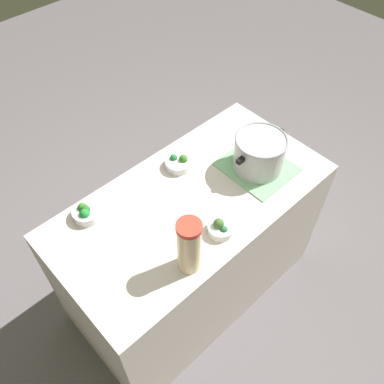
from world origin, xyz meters
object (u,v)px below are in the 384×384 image
object	(u,v)px
lemonade_pitcher	(189,246)
broccoli_bowl_back	(179,163)
broccoli_bowl_front	(221,228)
broccoli_bowl_center	(86,213)
cooking_pot	(259,153)

from	to	relation	value
lemonade_pitcher	broccoli_bowl_back	bearing A→B (deg)	-127.33
broccoli_bowl_front	broccoli_bowl_center	world-z (taller)	broccoli_bowl_front
lemonade_pitcher	broccoli_bowl_back	size ratio (longest dim) A/B	2.09
cooking_pot	broccoli_bowl_front	size ratio (longest dim) A/B	2.75
cooking_pot	broccoli_bowl_front	bearing A→B (deg)	19.75
cooking_pot	broccoli_bowl_center	bearing A→B (deg)	-22.01
broccoli_bowl_back	lemonade_pitcher	bearing A→B (deg)	52.67
cooking_pot	broccoli_bowl_front	world-z (taller)	cooking_pot
lemonade_pitcher	broccoli_bowl_front	size ratio (longest dim) A/B	2.39
cooking_pot	lemonade_pitcher	size ratio (longest dim) A/B	1.15
cooking_pot	lemonade_pitcher	world-z (taller)	lemonade_pitcher
cooking_pot	broccoli_bowl_front	xyz separation A→B (m)	(0.42, 0.15, -0.08)
lemonade_pitcher	broccoli_bowl_front	bearing A→B (deg)	-172.47
broccoli_bowl_front	broccoli_bowl_center	distance (m)	0.62
cooking_pot	broccoli_bowl_center	size ratio (longest dim) A/B	2.50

